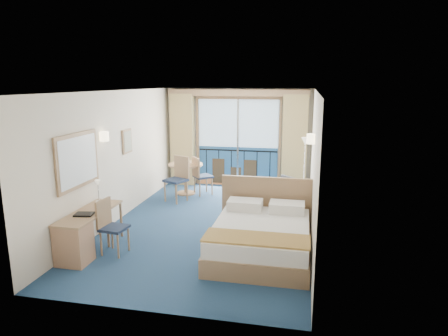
{
  "coord_description": "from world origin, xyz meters",
  "views": [
    {
      "loc": [
        1.84,
        -7.54,
        2.87
      ],
      "look_at": [
        0.23,
        0.2,
        1.16
      ],
      "focal_mm": 32.0,
      "sensor_mm": 36.0,
      "label": 1
    }
  ],
  "objects_px": {
    "table_chair_a": "(200,174)",
    "table_chair_b": "(178,176)",
    "bed": "(261,236)",
    "nightstand": "(300,218)",
    "armchair": "(281,194)",
    "desk": "(77,238)",
    "desk_chair": "(110,223)",
    "round_table": "(186,171)",
    "floor_lamp": "(305,153)"
  },
  "relations": [
    {
      "from": "table_chair_a",
      "to": "table_chair_b",
      "type": "xyz_separation_m",
      "value": [
        -0.39,
        -0.6,
        0.06
      ]
    },
    {
      "from": "bed",
      "to": "nightstand",
      "type": "bearing_deg",
      "value": 63.42
    },
    {
      "from": "armchair",
      "to": "desk",
      "type": "bearing_deg",
      "value": 0.47
    },
    {
      "from": "nightstand",
      "to": "desk",
      "type": "xyz_separation_m",
      "value": [
        -3.52,
        -2.1,
        0.14
      ]
    },
    {
      "from": "nightstand",
      "to": "desk_chair",
      "type": "xyz_separation_m",
      "value": [
        -3.14,
        -1.72,
        0.28
      ]
    },
    {
      "from": "armchair",
      "to": "table_chair_b",
      "type": "relative_size",
      "value": 0.73
    },
    {
      "from": "desk_chair",
      "to": "table_chair_a",
      "type": "height_order",
      "value": "table_chair_a"
    },
    {
      "from": "armchair",
      "to": "table_chair_b",
      "type": "xyz_separation_m",
      "value": [
        -2.51,
        0.2,
        0.25
      ]
    },
    {
      "from": "round_table",
      "to": "desk",
      "type": "bearing_deg",
      "value": -97.55
    },
    {
      "from": "round_table",
      "to": "table_chair_a",
      "type": "relative_size",
      "value": 0.9
    },
    {
      "from": "floor_lamp",
      "to": "desk_chair",
      "type": "height_order",
      "value": "floor_lamp"
    },
    {
      "from": "nightstand",
      "to": "floor_lamp",
      "type": "distance_m",
      "value": 2.36
    },
    {
      "from": "desk",
      "to": "desk_chair",
      "type": "distance_m",
      "value": 0.56
    },
    {
      "from": "floor_lamp",
      "to": "desk",
      "type": "xyz_separation_m",
      "value": [
        -3.56,
        -4.27,
        -0.79
      ]
    },
    {
      "from": "floor_lamp",
      "to": "round_table",
      "type": "height_order",
      "value": "floor_lamp"
    },
    {
      "from": "floor_lamp",
      "to": "table_chair_b",
      "type": "distance_m",
      "value": 3.14
    },
    {
      "from": "desk",
      "to": "table_chair_a",
      "type": "bearing_deg",
      "value": 77.27
    },
    {
      "from": "armchair",
      "to": "table_chair_a",
      "type": "xyz_separation_m",
      "value": [
        -2.13,
        0.8,
        0.2
      ]
    },
    {
      "from": "desk",
      "to": "round_table",
      "type": "relative_size",
      "value": 1.69
    },
    {
      "from": "bed",
      "to": "armchair",
      "type": "xyz_separation_m",
      "value": [
        0.17,
        2.51,
        0.05
      ]
    },
    {
      "from": "desk",
      "to": "bed",
      "type": "bearing_deg",
      "value": 16.54
    },
    {
      "from": "floor_lamp",
      "to": "desk",
      "type": "bearing_deg",
      "value": -129.82
    },
    {
      "from": "armchair",
      "to": "floor_lamp",
      "type": "xyz_separation_m",
      "value": [
        0.49,
        0.91,
        0.81
      ]
    },
    {
      "from": "floor_lamp",
      "to": "round_table",
      "type": "distance_m",
      "value": 3.06
    },
    {
      "from": "round_table",
      "to": "table_chair_a",
      "type": "distance_m",
      "value": 0.39
    },
    {
      "from": "desk",
      "to": "desk_chair",
      "type": "bearing_deg",
      "value": 45.09
    },
    {
      "from": "desk_chair",
      "to": "round_table",
      "type": "height_order",
      "value": "desk_chair"
    },
    {
      "from": "desk",
      "to": "desk_chair",
      "type": "xyz_separation_m",
      "value": [
        0.38,
        0.38,
        0.14
      ]
    },
    {
      "from": "bed",
      "to": "desk_chair",
      "type": "distance_m",
      "value": 2.58
    },
    {
      "from": "floor_lamp",
      "to": "table_chair_b",
      "type": "relative_size",
      "value": 1.42
    },
    {
      "from": "bed",
      "to": "nightstand",
      "type": "height_order",
      "value": "bed"
    },
    {
      "from": "nightstand",
      "to": "floor_lamp",
      "type": "bearing_deg",
      "value": 88.99
    },
    {
      "from": "bed",
      "to": "table_chair_b",
      "type": "distance_m",
      "value": 3.6
    },
    {
      "from": "bed",
      "to": "table_chair_a",
      "type": "xyz_separation_m",
      "value": [
        -1.96,
        3.31,
        0.25
      ]
    },
    {
      "from": "bed",
      "to": "floor_lamp",
      "type": "distance_m",
      "value": 3.58
    },
    {
      "from": "nightstand",
      "to": "desk",
      "type": "bearing_deg",
      "value": -149.19
    },
    {
      "from": "round_table",
      "to": "table_chair_a",
      "type": "bearing_deg",
      "value": -1.32
    },
    {
      "from": "desk_chair",
      "to": "floor_lamp",
      "type": "bearing_deg",
      "value": -32.95
    },
    {
      "from": "bed",
      "to": "armchair",
      "type": "height_order",
      "value": "bed"
    },
    {
      "from": "desk_chair",
      "to": "table_chair_b",
      "type": "xyz_separation_m",
      "value": [
        0.17,
        3.19,
        0.09
      ]
    },
    {
      "from": "bed",
      "to": "desk",
      "type": "xyz_separation_m",
      "value": [
        -2.9,
        -0.86,
        0.08
      ]
    },
    {
      "from": "armchair",
      "to": "desk_chair",
      "type": "bearing_deg",
      "value": 0.82
    },
    {
      "from": "nightstand",
      "to": "table_chair_a",
      "type": "relative_size",
      "value": 0.5
    },
    {
      "from": "armchair",
      "to": "floor_lamp",
      "type": "height_order",
      "value": "floor_lamp"
    },
    {
      "from": "desk_chair",
      "to": "table_chair_b",
      "type": "height_order",
      "value": "table_chair_b"
    },
    {
      "from": "desk_chair",
      "to": "armchair",
      "type": "bearing_deg",
      "value": -35.68
    },
    {
      "from": "round_table",
      "to": "floor_lamp",
      "type": "bearing_deg",
      "value": 1.83
    },
    {
      "from": "desk_chair",
      "to": "table_chair_b",
      "type": "distance_m",
      "value": 3.2
    },
    {
      "from": "round_table",
      "to": "table_chair_b",
      "type": "relative_size",
      "value": 0.81
    },
    {
      "from": "armchair",
      "to": "desk",
      "type": "distance_m",
      "value": 4.56
    }
  ]
}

